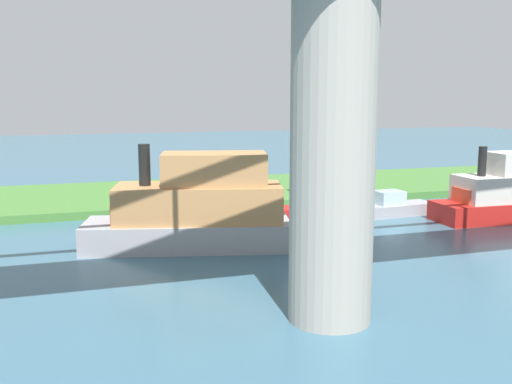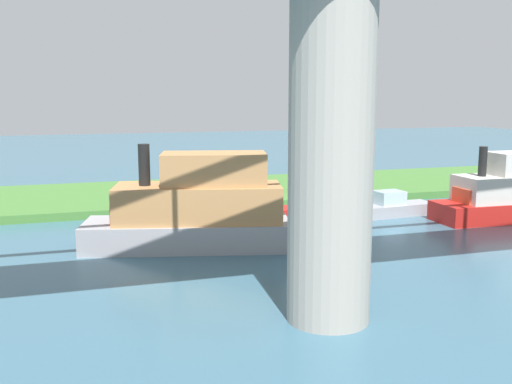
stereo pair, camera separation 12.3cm
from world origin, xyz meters
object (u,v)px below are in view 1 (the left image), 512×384
Objects in this scene: bridge_pylon at (333,151)px; person_on_bank at (292,182)px; mooring_post at (359,185)px; houseboat_blue at (395,206)px; riverboat_paddlewheel at (195,210)px; pontoon_yellow at (510,192)px; motorboat_white at (263,211)px.

bridge_pylon reaches higher than person_on_bank.
mooring_post is 0.22× the size of houseboat_blue.
person_on_bank is 14.61m from riverboat_paddlewheel.
person_on_bank is (-7.13, -21.51, -4.28)m from bridge_pylon.
mooring_post is (-4.19, 1.97, -0.19)m from person_on_bank.
pontoon_yellow reaches higher than houseboat_blue.
bridge_pylon is at bearing 59.92° from mooring_post.
pontoon_yellow reaches higher than mooring_post.
houseboat_blue is (5.72, -3.07, -1.06)m from pontoon_yellow.
riverboat_paddlewheel is (2.23, -10.31, -3.64)m from bridge_pylon.
mooring_post is 0.20× the size of motorboat_white.
mooring_post is (-11.32, -19.54, -4.47)m from bridge_pylon.
pontoon_yellow is at bearing -177.88° from riverboat_paddlewheel.
motorboat_white is at bearing 55.79° from person_on_bank.
pontoon_yellow is 0.84× the size of riverboat_paddlewheel.
bridge_pylon is 11.16m from riverboat_paddlewheel.
riverboat_paddlewheel reaches higher than person_on_bank.
person_on_bank is at bearing -47.92° from pontoon_yellow.
riverboat_paddlewheel reaches higher than motorboat_white.
person_on_bank is at bearing -129.88° from riverboat_paddlewheel.
riverboat_paddlewheel is at bearing -77.80° from bridge_pylon.
houseboat_blue is at bearing 116.86° from person_on_bank.
person_on_bank is at bearing -108.34° from bridge_pylon.
pontoon_yellow is (-16.62, -11.01, -3.88)m from bridge_pylon.
houseboat_blue is at bearing -163.99° from riverboat_paddlewheel.
bridge_pylon is 20.30m from pontoon_yellow.
person_on_bank is 0.16× the size of pontoon_yellow.
person_on_bank is 4.63m from mooring_post.
bridge_pylon is at bearing 102.20° from riverboat_paddlewheel.
pontoon_yellow is at bearing 151.79° from houseboat_blue.
motorboat_white is (13.82, -4.12, -1.03)m from pontoon_yellow.
riverboat_paddlewheel is 2.18× the size of houseboat_blue.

